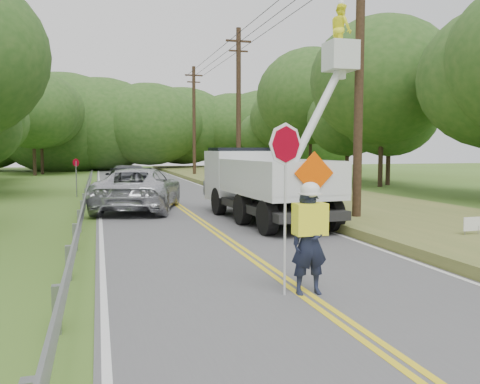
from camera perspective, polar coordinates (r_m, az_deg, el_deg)
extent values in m
plane|color=#425C1E|center=(7.69, 12.70, -15.01)|extent=(140.00, 140.00, 0.00)
cube|color=#535355|center=(20.80, -6.02, -2.26)|extent=(7.20, 96.00, 0.02)
cube|color=yellow|center=(20.78, -6.29, -2.23)|extent=(0.12, 96.00, 0.00)
cube|color=yellow|center=(20.81, -5.75, -2.22)|extent=(0.12, 96.00, 0.00)
cube|color=silver|center=(20.50, -15.57, -2.48)|extent=(0.12, 96.00, 0.00)
cube|color=silver|center=(21.64, 3.02, -1.92)|extent=(0.12, 96.00, 0.00)
cube|color=gray|center=(7.70, -20.09, -12.42)|extent=(0.12, 0.14, 0.70)
cube|color=gray|center=(10.60, -18.89, -7.63)|extent=(0.12, 0.14, 0.70)
cube|color=gray|center=(13.54, -18.22, -4.91)|extent=(0.12, 0.14, 0.70)
cube|color=gray|center=(16.50, -17.79, -3.16)|extent=(0.12, 0.14, 0.70)
cube|color=gray|center=(19.48, -17.49, -1.95)|extent=(0.12, 0.14, 0.70)
cube|color=gray|center=(22.46, -17.27, -1.05)|extent=(0.12, 0.14, 0.70)
cube|color=gray|center=(25.44, -17.11, -0.37)|extent=(0.12, 0.14, 0.70)
cube|color=gray|center=(28.43, -16.98, 0.17)|extent=(0.12, 0.14, 0.70)
cube|color=gray|center=(31.42, -16.87, 0.61)|extent=(0.12, 0.14, 0.70)
cube|color=gray|center=(34.42, -16.78, 0.97)|extent=(0.12, 0.14, 0.70)
cube|color=gray|center=(37.41, -16.71, 1.27)|extent=(0.12, 0.14, 0.70)
cube|color=gray|center=(40.40, -16.64, 1.53)|extent=(0.12, 0.14, 0.70)
cube|color=gray|center=(43.40, -16.59, 1.75)|extent=(0.12, 0.14, 0.70)
cube|color=gray|center=(21.44, -17.09, -0.65)|extent=(0.05, 48.00, 0.34)
cylinder|color=black|center=(17.69, 13.37, 12.58)|extent=(0.30, 0.30, 10.00)
cylinder|color=black|center=(31.59, -0.17, 9.28)|extent=(0.30, 0.30, 10.00)
cube|color=black|center=(32.18, -0.17, 16.76)|extent=(1.60, 0.12, 0.12)
cube|color=black|center=(32.07, -0.17, 15.71)|extent=(1.20, 0.10, 0.10)
cylinder|color=black|center=(46.19, -5.24, 7.89)|extent=(0.30, 0.30, 10.00)
cube|color=black|center=(46.59, -5.28, 13.06)|extent=(1.60, 0.12, 0.12)
cube|color=black|center=(46.51, -5.27, 12.32)|extent=(1.20, 0.10, 0.10)
cylinder|color=black|center=(25.90, 2.36, 19.45)|extent=(0.03, 43.00, 0.03)
cylinder|color=black|center=(26.12, 3.91, 19.32)|extent=(0.03, 43.00, 0.03)
cylinder|color=black|center=(26.36, 5.42, 19.18)|extent=(0.03, 43.00, 0.03)
cube|color=#596731|center=(23.06, 11.64, -1.28)|extent=(7.00, 96.00, 0.30)
cylinder|color=#332319|center=(52.67, -22.31, 3.76)|extent=(0.32, 0.32, 3.72)
ellipsoid|color=#264E1A|center=(52.81, -22.47, 8.69)|extent=(8.67, 8.67, 7.63)
cylinder|color=#332319|center=(55.69, -21.55, 3.84)|extent=(0.32, 0.32, 3.73)
ellipsoid|color=#264E1A|center=(55.82, -21.70, 8.52)|extent=(8.71, 8.71, 7.67)
cylinder|color=#332319|center=(35.66, 15.68, 3.93)|extent=(0.32, 0.32, 4.18)
ellipsoid|color=#264E1A|center=(35.95, 15.87, 12.09)|extent=(9.75, 9.75, 8.58)
cylinder|color=#332319|center=(37.64, 16.46, 3.02)|extent=(0.32, 0.32, 2.96)
ellipsoid|color=#264E1A|center=(37.70, 16.59, 8.51)|extent=(6.90, 6.90, 6.07)
cylinder|color=#332319|center=(42.62, 12.06, 3.26)|extent=(0.32, 0.32, 2.88)
ellipsoid|color=#264E1A|center=(42.67, 12.14, 8.00)|extent=(6.72, 6.72, 5.92)
cylinder|color=#332319|center=(47.83, 7.99, 4.37)|extent=(0.32, 0.32, 4.34)
ellipsoid|color=#264E1A|center=(48.07, 8.06, 10.71)|extent=(10.14, 10.14, 8.92)
cylinder|color=#332319|center=(52.95, 5.36, 3.91)|extent=(0.32, 0.32, 3.35)
ellipsoid|color=#264E1A|center=(53.04, 5.39, 8.34)|extent=(7.82, 7.82, 6.88)
cylinder|color=#332319|center=(56.18, 2.72, 3.53)|extent=(0.32, 0.32, 2.45)
ellipsoid|color=#264E1A|center=(56.18, 2.73, 6.59)|extent=(5.73, 5.73, 5.04)
ellipsoid|color=#264E1A|center=(64.27, -23.71, 7.11)|extent=(10.16, 7.62, 7.62)
ellipsoid|color=#264E1A|center=(62.93, -19.44, 7.30)|extent=(16.01, 12.01, 12.01)
ellipsoid|color=#264E1A|center=(62.55, -15.45, 7.42)|extent=(14.76, 11.07, 11.07)
ellipsoid|color=#264E1A|center=(61.10, -10.28, 7.58)|extent=(12.99, 9.74, 9.74)
ellipsoid|color=#264E1A|center=(65.06, -6.50, 7.46)|extent=(13.08, 9.81, 9.81)
ellipsoid|color=#264E1A|center=(65.62, -0.77, 7.47)|extent=(11.35, 8.51, 8.51)
ellipsoid|color=#264E1A|center=(65.90, 2.75, 7.45)|extent=(12.42, 9.31, 9.31)
ellipsoid|color=#264E1A|center=(65.68, 7.24, 7.43)|extent=(16.31, 12.23, 12.23)
imported|color=#191E33|center=(9.02, 7.92, -5.71)|extent=(0.69, 0.46, 1.86)
cube|color=yellow|center=(8.95, 7.95, -3.05)|extent=(0.58, 0.36, 0.56)
ellipsoid|color=white|center=(8.90, 7.99, 0.25)|extent=(0.35, 0.35, 0.28)
cylinder|color=#B7B7B7|center=(8.84, 5.12, -3.45)|extent=(0.04, 0.04, 2.60)
cylinder|color=maroon|center=(8.75, 5.19, 5.41)|extent=(0.70, 0.30, 0.74)
cylinder|color=black|center=(15.03, 3.11, -2.93)|extent=(0.40, 1.08, 1.06)
cylinder|color=black|center=(16.00, 10.48, -2.53)|extent=(0.40, 1.08, 1.06)
cylinder|color=black|center=(17.08, 0.28, -1.97)|extent=(0.40, 1.08, 1.06)
cylinder|color=black|center=(17.94, 6.97, -1.68)|extent=(0.40, 1.08, 1.06)
cylinder|color=black|center=(19.69, -2.42, -1.06)|extent=(0.40, 1.08, 1.06)
cylinder|color=black|center=(20.44, 3.53, -0.84)|extent=(0.40, 1.08, 1.06)
cube|color=black|center=(17.77, 3.29, -1.46)|extent=(2.75, 7.22, 0.28)
cube|color=silver|center=(17.01, 4.30, 0.12)|extent=(2.85, 5.24, 0.24)
cube|color=silver|center=(16.51, 0.32, 1.92)|extent=(0.38, 5.09, 1.00)
cube|color=silver|center=(17.51, 8.07, 2.04)|extent=(0.38, 5.09, 1.00)
cube|color=silver|center=(14.70, 8.26, 1.49)|extent=(2.55, 0.22, 1.00)
cube|color=silver|center=(20.49, 0.09, 1.88)|extent=(2.62, 2.25, 1.99)
cube|color=black|center=(20.67, -0.12, 3.91)|extent=(2.30, 1.57, 0.83)
cube|color=silver|center=(15.86, 6.07, 1.77)|extent=(1.06, 1.06, 0.89)
cube|color=silver|center=(17.47, 11.34, 14.88)|extent=(0.94, 0.94, 0.94)
imported|color=yellow|center=(17.64, 11.39, 17.58)|extent=(0.62, 0.80, 1.65)
cube|color=#FF5100|center=(14.62, 8.40, 2.12)|extent=(1.25, 0.12, 1.25)
imported|color=#B9BAC1|center=(21.58, -11.34, 0.33)|extent=(4.48, 6.94, 1.78)
imported|color=#3D3F46|center=(28.48, -12.61, 1.32)|extent=(2.44, 5.87, 1.70)
cylinder|color=gray|center=(28.44, -18.09, 1.40)|extent=(0.06, 0.06, 1.95)
cylinder|color=maroon|center=(28.40, -18.13, 3.18)|extent=(0.34, 0.32, 0.44)
cube|color=white|center=(14.91, 24.83, -3.31)|extent=(0.53, 0.04, 0.37)
cylinder|color=gray|center=(14.82, 24.15, -4.59)|extent=(0.02, 0.02, 0.53)
cylinder|color=gray|center=(15.09, 25.40, -4.47)|extent=(0.02, 0.02, 0.53)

